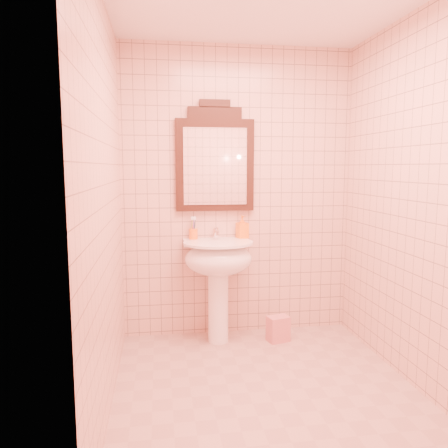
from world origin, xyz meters
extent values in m
plane|color=tan|center=(0.00, 0.00, 0.00)|extent=(2.20, 2.20, 0.00)
cube|color=#D6A895|center=(0.00, 1.10, 1.25)|extent=(2.00, 0.02, 2.50)
cylinder|color=white|center=(-0.21, 0.88, 0.35)|extent=(0.17, 0.17, 0.70)
ellipsoid|color=white|center=(-0.21, 0.86, 0.72)|extent=(0.56, 0.46, 0.28)
cube|color=white|center=(-0.21, 1.03, 0.83)|extent=(0.56, 0.15, 0.05)
cylinder|color=white|center=(-0.21, 0.86, 0.85)|extent=(0.58, 0.58, 0.02)
cylinder|color=white|center=(-0.21, 1.03, 0.91)|extent=(0.04, 0.04, 0.09)
cylinder|color=white|center=(-0.21, 0.97, 0.94)|extent=(0.02, 0.10, 0.02)
cylinder|color=white|center=(-0.21, 0.92, 0.93)|extent=(0.02, 0.02, 0.04)
cube|color=white|center=(-0.21, 1.04, 0.96)|extent=(0.02, 0.07, 0.01)
cube|color=black|center=(-0.21, 1.08, 1.49)|extent=(0.67, 0.05, 0.78)
cube|color=black|center=(-0.21, 1.08, 1.93)|extent=(0.45, 0.05, 0.10)
cube|color=black|center=(-0.21, 1.08, 2.00)|extent=(0.26, 0.05, 0.06)
cube|color=white|center=(-0.21, 1.05, 1.48)|extent=(0.54, 0.01, 0.65)
cylinder|color=orange|center=(-0.40, 1.03, 0.91)|extent=(0.07, 0.07, 0.09)
cylinder|color=silver|center=(-0.38, 1.03, 0.95)|extent=(0.01, 0.01, 0.17)
cylinder|color=#338CD8|center=(-0.39, 1.04, 0.95)|extent=(0.01, 0.01, 0.17)
cylinder|color=#E5334C|center=(-0.40, 1.05, 0.95)|extent=(0.01, 0.01, 0.17)
cylinder|color=#3FBF59|center=(-0.41, 1.04, 0.95)|extent=(0.01, 0.01, 0.17)
cylinder|color=#D8CC4C|center=(-0.41, 1.02, 0.95)|extent=(0.01, 0.01, 0.17)
cylinder|color=purple|center=(-0.40, 1.01, 0.95)|extent=(0.01, 0.01, 0.17)
cylinder|color=#4C4C59|center=(-0.39, 1.02, 0.95)|extent=(0.01, 0.01, 0.17)
imported|color=orange|center=(0.03, 1.03, 0.96)|extent=(0.11, 0.11, 0.20)
cube|color=#D27D7C|center=(0.30, 0.81, 0.11)|extent=(0.20, 0.16, 0.22)
camera|label=1|loc=(-0.69, -2.65, 1.47)|focal=35.00mm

